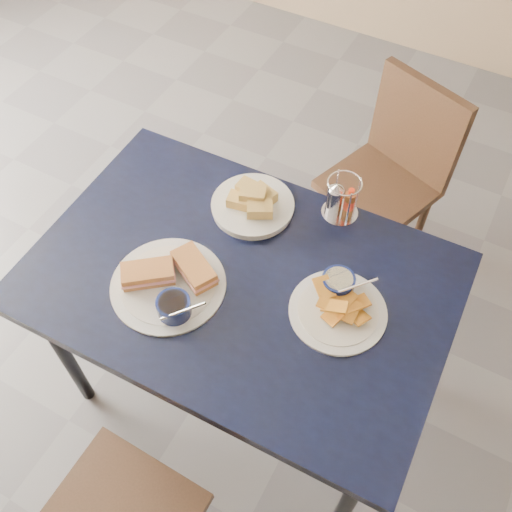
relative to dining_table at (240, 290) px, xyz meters
The scene contains 7 objects.
ground 0.70m from the dining_table, 138.12° to the right, with size 6.00×6.00×0.00m, color #57565C.
dining_table is the anchor object (origin of this frame).
chair_far 0.95m from the dining_table, 80.67° to the left, with size 0.49×0.49×0.81m.
sandwich_plate 0.21m from the dining_table, 141.48° to the right, with size 0.32×0.32×0.12m.
plantain_plate 0.29m from the dining_table, ahead, with size 0.26×0.26×0.12m.
bread_basket 0.27m from the dining_table, 110.15° to the left, with size 0.25×0.25×0.08m.
condiment_caddy 0.40m from the dining_table, 67.09° to the left, with size 0.11×0.11×0.14m.
Camera 1 is at (0.59, -0.64, 2.06)m, focal length 40.00 mm.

